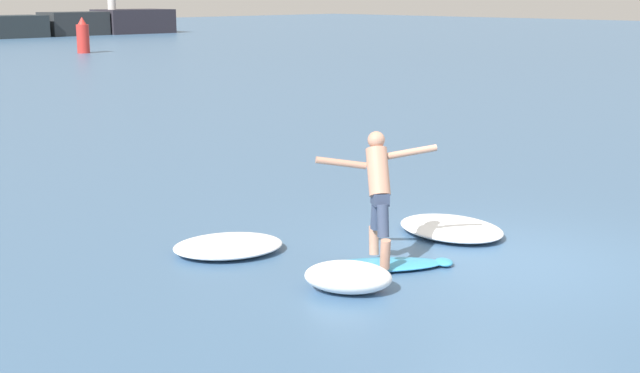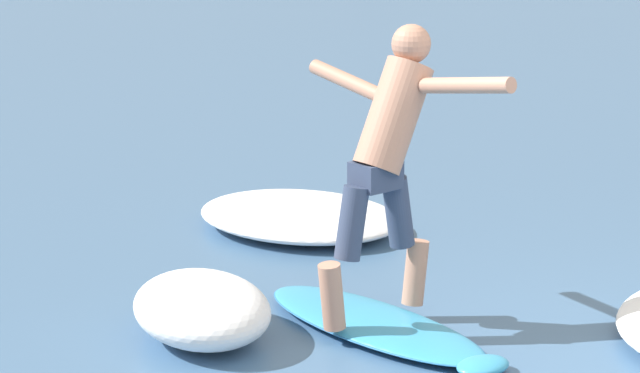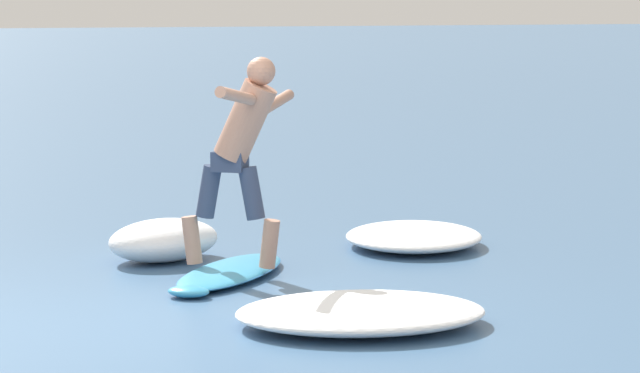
# 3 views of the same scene
# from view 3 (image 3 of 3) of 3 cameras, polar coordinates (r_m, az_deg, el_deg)

# --- Properties ---
(ground_plane) EXTENTS (200.00, 200.00, 0.00)m
(ground_plane) POSITION_cam_3_polar(r_m,az_deg,el_deg) (10.65, -6.23, -5.12)
(ground_plane) COLOR #40658D
(surfboard) EXTENTS (1.77, 1.53, 0.23)m
(surfboard) POSITION_cam_3_polar(r_m,az_deg,el_deg) (12.25, -3.44, -3.25)
(surfboard) COLOR #3697C7
(surfboard) RESTS_ON ground
(surfer) EXTENTS (1.36, 1.09, 1.69)m
(surfer) POSITION_cam_3_polar(r_m,az_deg,el_deg) (12.10, -2.93, 1.64)
(surfer) COLOR tan
(surfer) RESTS_ON surfboard
(wave_foam_at_tail) EXTENTS (1.91, 1.74, 0.19)m
(wave_foam_at_tail) POSITION_cam_3_polar(r_m,az_deg,el_deg) (13.78, 3.55, -1.88)
(wave_foam_at_tail) COLOR white
(wave_foam_at_tail) RESTS_ON ground
(wave_foam_at_nose) EXTENTS (1.23, 1.32, 0.36)m
(wave_foam_at_nose) POSITION_cam_3_polar(r_m,az_deg,el_deg) (13.08, -5.91, -2.02)
(wave_foam_at_nose) COLOR white
(wave_foam_at_nose) RESTS_ON ground
(wave_foam_beside) EXTENTS (1.59, 1.94, 0.19)m
(wave_foam_beside) POSITION_cam_3_polar(r_m,az_deg,el_deg) (10.47, 1.54, -4.76)
(wave_foam_beside) COLOR white
(wave_foam_beside) RESTS_ON ground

